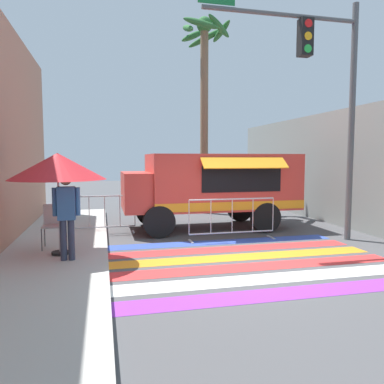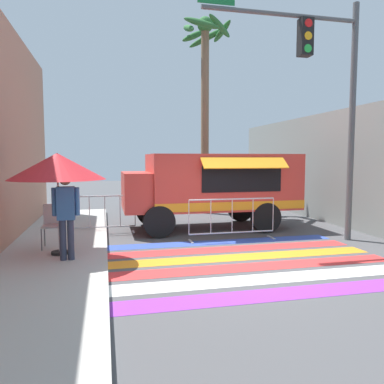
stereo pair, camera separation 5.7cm
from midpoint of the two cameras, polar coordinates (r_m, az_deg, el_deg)
The scene contains 11 objects.
ground_plane at distance 8.14m, azimuth 7.25°, elevation -10.39°, with size 60.00×60.00×0.00m, color #4C4C4F.
concrete_wall_right at distance 12.75m, azimuth 22.63°, elevation 3.35°, with size 0.20×16.00×3.73m.
crosswalk_painted at distance 8.05m, azimuth 7.50°, elevation -10.54°, with size 6.40×4.36×0.01m.
food_truck at distance 11.57m, azimuth 2.66°, elevation 1.27°, with size 5.25×2.73×2.31m.
traffic_signal_pole at distance 10.47m, azimuth 19.82°, elevation 15.68°, with size 4.25×0.29×6.13m.
patio_umbrella at distance 8.27m, azimuth -19.66°, elevation 3.66°, with size 1.98×1.98×2.14m.
folding_chair at distance 9.12m, azimuth -20.17°, elevation -4.22°, with size 0.47×0.47×0.98m.
vendor_person at distance 7.81m, azimuth -18.45°, elevation -2.75°, with size 0.53×0.23×1.73m.
barricade_front at distance 10.05m, azimuth 6.29°, elevation -4.12°, with size 2.39×0.44×1.12m.
barricade_side at distance 11.09m, azimuth -12.98°, elevation -3.44°, with size 1.75×0.44×1.12m.
palm_tree at distance 15.23m, azimuth 2.15°, elevation 17.29°, with size 2.07×2.22×7.59m.
Camera 2 is at (-2.73, -7.35, 2.17)m, focal length 35.00 mm.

